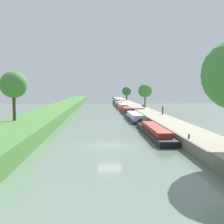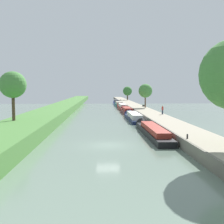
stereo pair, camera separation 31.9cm
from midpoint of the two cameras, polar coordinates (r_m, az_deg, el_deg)
ground_plane at (r=29.34m, az=-0.51°, el=-6.93°), size 160.00×160.00×0.00m
left_grassy_bank at (r=30.75m, az=-21.15°, el=-5.08°), size 6.78×260.00×1.73m
right_towpath at (r=31.07m, az=17.45°, el=-5.45°), size 4.28×260.00×1.11m
stone_quay at (r=30.37m, az=13.42°, el=-5.55°), size 0.25×260.00×1.16m
narrowboat_black at (r=36.26m, az=8.48°, el=-3.83°), size 1.98×16.90×1.91m
narrowboat_navy at (r=53.39m, az=4.59°, el=-0.97°), size 2.18×15.73×2.19m
narrowboat_maroon at (r=68.48m, az=3.14°, el=0.34°), size 2.18×12.37×2.08m
narrowboat_red at (r=82.00m, az=2.21°, el=1.14°), size 2.16×14.99×2.22m
narrowboat_teal at (r=96.08m, az=1.44°, el=1.67°), size 2.17×11.57×2.18m
narrowboat_blue at (r=108.29m, az=0.99°, el=2.06°), size 2.02×12.58×2.20m
tree_rightbank_midnear at (r=71.02m, az=7.07°, el=4.37°), size 3.52×3.52×6.08m
tree_rightbank_midfar at (r=118.30m, az=3.30°, el=4.35°), size 3.91×3.91×5.76m
tree_leftbank_downstream at (r=38.85m, az=-19.68°, el=5.29°), size 3.55×3.55×6.57m
person_walking at (r=53.07m, az=10.61°, el=0.46°), size 0.34×0.34×1.66m
mooring_bollard_near at (r=28.05m, az=15.68°, el=-4.89°), size 0.16×0.16×0.45m
mooring_bollard_far at (r=113.74m, az=1.82°, el=2.54°), size 0.16×0.16×0.45m
park_bench at (r=76.25m, az=6.67°, el=1.44°), size 0.44×1.50×0.47m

